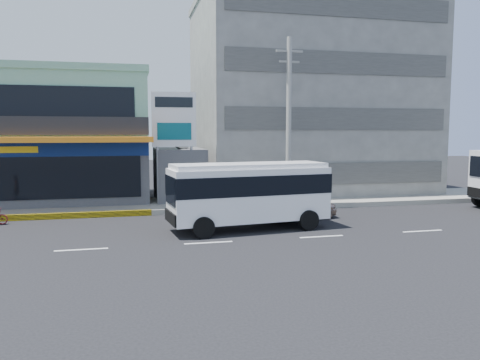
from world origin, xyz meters
name	(u,v)px	position (x,y,z in m)	size (l,w,h in m)	color
ground	(209,243)	(0.00, 0.00, 0.00)	(120.00, 120.00, 0.00)	black
sidewalk	(262,202)	(5.00, 9.50, 0.15)	(70.00, 5.00, 0.30)	gray
shop_building	(53,141)	(-8.00, 13.95, 4.00)	(12.40, 11.70, 8.00)	#444549
concrete_building	(306,100)	(10.00, 15.00, 7.00)	(16.00, 12.00, 14.00)	gray
gap_structure	(179,175)	(0.00, 12.00, 1.75)	(3.00, 6.00, 3.50)	#444549
satellite_dish	(180,148)	(0.00, 11.00, 3.58)	(1.50, 1.50, 0.15)	slate
billboard	(174,126)	(-0.50, 9.20, 4.93)	(2.60, 0.18, 6.90)	gray
utility_pole_near	(289,122)	(6.00, 7.40, 5.15)	(1.60, 0.30, 10.00)	#999993
minibus	(249,190)	(2.31, 2.28, 1.86)	(7.65, 3.28, 3.11)	white
sedan	(297,205)	(5.40, 4.22, 0.74)	(1.75, 4.34, 1.48)	tan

